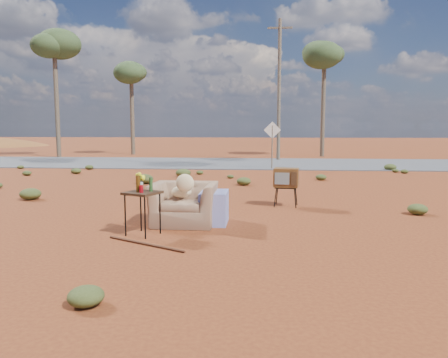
{
  "coord_description": "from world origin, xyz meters",
  "views": [
    {
      "loc": [
        0.98,
        -8.14,
        1.96
      ],
      "look_at": [
        0.17,
        1.45,
        0.8
      ],
      "focal_mm": 35.0,
      "sensor_mm": 36.0,
      "label": 1
    }
  ],
  "objects": [
    {
      "name": "rusty_bar",
      "position": [
        -0.92,
        -1.21,
        0.02
      ],
      "size": [
        1.48,
        0.84,
        0.04
      ],
      "primitive_type": "cylinder",
      "rotation": [
        0.0,
        1.57,
        -0.5
      ],
      "color": "#502815",
      "rests_on": "ground"
    },
    {
      "name": "armchair",
      "position": [
        -0.44,
        0.44,
        0.52
      ],
      "size": [
        1.5,
        0.95,
        1.12
      ],
      "rotation": [
        0.0,
        0.0,
        -0.0
      ],
      "color": "#8C674C",
      "rests_on": "ground"
    },
    {
      "name": "eucalyptus_near_left",
      "position": [
        -8.0,
        22.0,
        5.45
      ],
      "size": [
        3.2,
        3.2,
        6.6
      ],
      "color": "brown",
      "rests_on": "ground"
    },
    {
      "name": "utility_pole_center",
      "position": [
        2.0,
        17.5,
        4.15
      ],
      "size": [
        1.4,
        0.2,
        8.0
      ],
      "color": "brown",
      "rests_on": "ground"
    },
    {
      "name": "side_table",
      "position": [
        -1.16,
        -0.48,
        0.82
      ],
      "size": [
        0.72,
        0.72,
        1.11
      ],
      "rotation": [
        0.0,
        0.0,
        -0.4
      ],
      "color": "#3B2715",
      "rests_on": "ground"
    },
    {
      "name": "tv_unit",
      "position": [
        1.61,
        2.58,
        0.7
      ],
      "size": [
        0.65,
        0.55,
        0.94
      ],
      "rotation": [
        0.0,
        0.0,
        -0.14
      ],
      "color": "black",
      "rests_on": "ground"
    },
    {
      "name": "eucalyptus_left",
      "position": [
        -12.0,
        19.0,
        6.92
      ],
      "size": [
        3.2,
        3.2,
        8.1
      ],
      "color": "brown",
      "rests_on": "ground"
    },
    {
      "name": "highway",
      "position": [
        0.0,
        15.0,
        0.02
      ],
      "size": [
        140.0,
        7.0,
        0.04
      ],
      "primitive_type": "cube",
      "color": "#565659",
      "rests_on": "ground"
    },
    {
      "name": "road_sign",
      "position": [
        1.5,
        12.0,
        1.5
      ],
      "size": [
        0.78,
        0.06,
        2.19
      ],
      "color": "brown",
      "rests_on": "ground"
    },
    {
      "name": "scrub_patch",
      "position": [
        -0.82,
        4.41,
        0.14
      ],
      "size": [
        17.49,
        8.07,
        0.33
      ],
      "color": "#455023",
      "rests_on": "ground"
    },
    {
      "name": "eucalyptus_center",
      "position": [
        5.0,
        21.0,
        6.43
      ],
      "size": [
        3.2,
        3.2,
        7.6
      ],
      "color": "brown",
      "rests_on": "ground"
    },
    {
      "name": "ground",
      "position": [
        0.0,
        0.0,
        0.0
      ],
      "size": [
        140.0,
        140.0,
        0.0
      ],
      "primitive_type": "plane",
      "color": "brown",
      "rests_on": "ground"
    }
  ]
}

